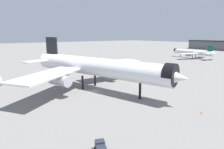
{
  "coord_description": "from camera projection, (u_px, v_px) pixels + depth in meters",
  "views": [
    {
      "loc": [
        54.99,
        -33.83,
        19.62
      ],
      "look_at": [
        5.31,
        4.19,
        6.43
      ],
      "focal_mm": 30.32,
      "sensor_mm": 36.0,
      "label": 1
    }
  ],
  "objects": [
    {
      "name": "ground",
      "position": [
        94.0,
        91.0,
        66.9
      ],
      "size": [
        900.0,
        900.0,
        0.0
      ],
      "primitive_type": "plane",
      "color": "slate"
    },
    {
      "name": "airliner_near_gate",
      "position": [
        94.0,
        67.0,
        68.42
      ],
      "size": [
        65.23,
        58.23,
        18.64
      ],
      "rotation": [
        0.0,
        0.0,
        0.28
      ],
      "color": "white",
      "rests_on": "ground"
    },
    {
      "name": "airliner_far_taxiway",
      "position": [
        193.0,
        52.0,
        160.4
      ],
      "size": [
        40.8,
        37.19,
        11.37
      ],
      "rotation": [
        0.0,
        0.0,
        3.08
      ],
      "color": "white",
      "rests_on": "ground"
    },
    {
      "name": "baggage_tug_wing",
      "position": [
        101.0,
        148.0,
        31.73
      ],
      "size": [
        3.57,
        2.9,
        1.85
      ],
      "rotation": [
        0.0,
        0.0,
        2.73
      ],
      "color": "black",
      "rests_on": "ground"
    },
    {
      "name": "baggage_cart_trailing",
      "position": [
        68.0,
        70.0,
        102.25
      ],
      "size": [
        2.86,
        2.85,
        1.82
      ],
      "rotation": [
        0.0,
        0.0,
        0.76
      ],
      "color": "black",
      "rests_on": "ground"
    },
    {
      "name": "traffic_cone_near_nose",
      "position": [
        201.0,
        112.0,
        47.88
      ],
      "size": [
        0.51,
        0.51,
        0.63
      ],
      "primitive_type": "cone",
      "color": "#F2600C",
      "rests_on": "ground"
    }
  ]
}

